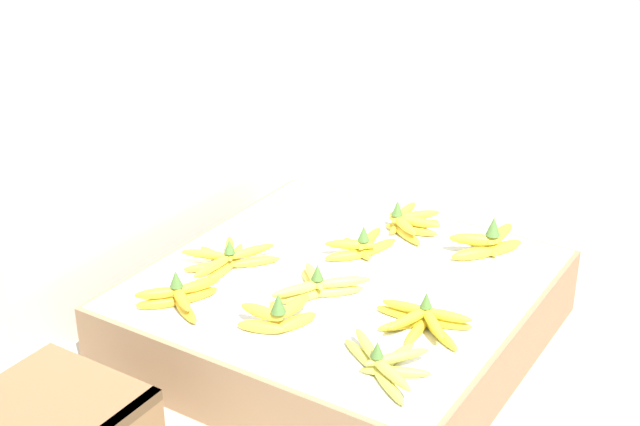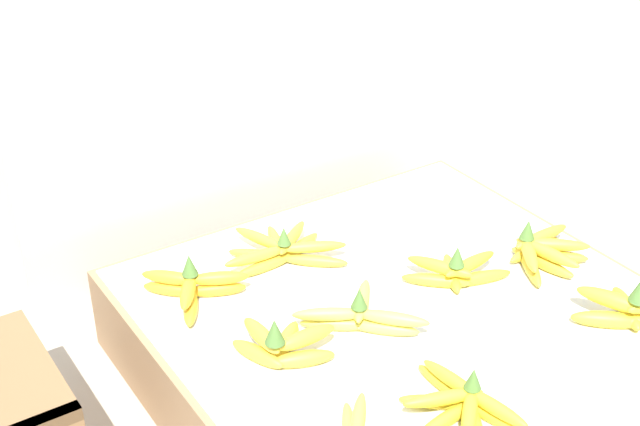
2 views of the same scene
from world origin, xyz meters
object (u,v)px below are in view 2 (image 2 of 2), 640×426
object	(u,v)px
banana_bunch_middle_midright	(456,271)
banana_bunch_front_midleft	(463,405)
banana_bunch_back_midleft	(282,249)
banana_bunch_middle_left	(282,344)
banana_bunch_middle_right	(540,251)
banana_bunch_middle_midleft	(361,314)
banana_bunch_front_right	(632,308)
banana_bunch_back_left	(192,287)

from	to	relation	value
banana_bunch_middle_midright	banana_bunch_front_midleft	bearing A→B (deg)	-128.98
banana_bunch_back_midleft	banana_bunch_middle_left	bearing A→B (deg)	-121.04
banana_bunch_middle_midright	banana_bunch_middle_right	size ratio (longest dim) A/B	1.07
banana_bunch_middle_midleft	banana_bunch_middle_right	bearing A→B (deg)	-3.26
banana_bunch_front_right	banana_bunch_middle_midright	bearing A→B (deg)	123.42
banana_bunch_back_midleft	banana_bunch_middle_midright	bearing A→B (deg)	-47.08
banana_bunch_middle_left	banana_bunch_middle_midright	world-z (taller)	banana_bunch_middle_left
banana_bunch_middle_right	banana_bunch_back_midleft	bearing A→B (deg)	145.35
banana_bunch_front_right	banana_bunch_back_left	xyz separation A→B (m)	(-0.64, 0.50, -0.00)
banana_bunch_middle_midleft	banana_bunch_middle_right	size ratio (longest dim) A/B	1.08
banana_bunch_middle_left	banana_bunch_middle_right	size ratio (longest dim) A/B	0.86
banana_bunch_middle_left	banana_bunch_back_midleft	distance (m)	0.32
banana_bunch_middle_midleft	banana_bunch_back_left	bearing A→B (deg)	131.87
banana_bunch_middle_midleft	banana_bunch_back_left	world-z (taller)	banana_bunch_back_left
banana_bunch_front_midleft	banana_bunch_middle_right	size ratio (longest dim) A/B	1.26
banana_bunch_middle_left	banana_bunch_back_left	world-z (taller)	banana_bunch_middle_left
banana_bunch_middle_left	banana_bunch_middle_midleft	bearing A→B (deg)	0.15
banana_bunch_front_right	banana_bunch_middle_midleft	size ratio (longest dim) A/B	1.01
banana_bunch_front_right	banana_bunch_back_midleft	xyz separation A→B (m)	(-0.42, 0.53, -0.01)
banana_bunch_front_midleft	banana_bunch_middle_left	bearing A→B (deg)	120.50
banana_bunch_front_midleft	banana_bunch_middle_left	distance (m)	0.33
banana_bunch_middle_left	banana_bunch_back_midleft	size ratio (longest dim) A/B	0.66
banana_bunch_middle_left	banana_bunch_back_left	xyz separation A→B (m)	(-0.05, 0.24, -0.00)
banana_bunch_front_midleft	banana_bunch_back_left	size ratio (longest dim) A/B	1.31
banana_bunch_front_right	banana_bunch_middle_right	size ratio (longest dim) A/B	1.09
banana_bunch_front_midleft	banana_bunch_middle_midright	bearing A→B (deg)	51.02
banana_bunch_front_midleft	banana_bunch_front_right	world-z (taller)	banana_bunch_front_right
banana_bunch_front_right	banana_bunch_middle_midleft	xyz separation A→B (m)	(-0.42, 0.26, -0.01)
banana_bunch_middle_right	banana_bunch_middle_midright	bearing A→B (deg)	168.32
banana_bunch_front_midleft	banana_bunch_middle_left	xyz separation A→B (m)	(-0.17, 0.28, 0.01)
banana_bunch_middle_left	banana_bunch_back_left	size ratio (longest dim) A/B	0.90
banana_bunch_front_midleft	banana_bunch_back_left	xyz separation A→B (m)	(-0.22, 0.52, 0.01)
banana_bunch_middle_midleft	banana_bunch_back_midleft	world-z (taller)	banana_bunch_middle_midleft
banana_bunch_middle_midleft	banana_bunch_middle_right	xyz separation A→B (m)	(0.43, -0.02, 0.00)
banana_bunch_middle_left	banana_bunch_front_midleft	bearing A→B (deg)	-59.50
banana_bunch_front_midleft	banana_bunch_middle_midright	xyz separation A→B (m)	(0.24, 0.30, 0.00)
banana_bunch_back_midleft	banana_bunch_middle_midleft	bearing A→B (deg)	-89.57
banana_bunch_middle_midleft	banana_bunch_front_midleft	bearing A→B (deg)	-90.29
banana_bunch_middle_midright	banana_bunch_middle_midleft	bearing A→B (deg)	-176.41
banana_bunch_middle_right	banana_bunch_back_left	bearing A→B (deg)	157.50
banana_bunch_back_midleft	banana_bunch_front_right	bearing A→B (deg)	-51.67
banana_bunch_middle_left	banana_bunch_middle_midleft	xyz separation A→B (m)	(0.17, 0.00, -0.00)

